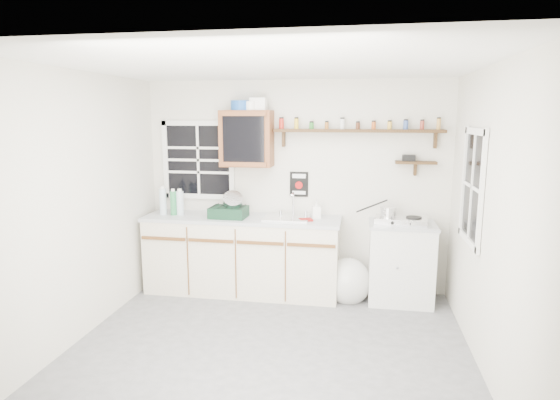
{
  "coord_description": "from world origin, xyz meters",
  "views": [
    {
      "loc": [
        0.77,
        -3.9,
        2.09
      ],
      "look_at": [
        -0.0,
        0.55,
        1.27
      ],
      "focal_mm": 30.0,
      "sensor_mm": 36.0,
      "label": 1
    }
  ],
  "objects": [
    {
      "name": "room",
      "position": [
        0.0,
        0.0,
        1.25
      ],
      "size": [
        3.64,
        3.24,
        2.54
      ],
      "color": "#525254",
      "rests_on": "ground"
    },
    {
      "name": "main_cabinet",
      "position": [
        -0.58,
        1.3,
        0.46
      ],
      "size": [
        2.31,
        0.63,
        0.92
      ],
      "color": "beige",
      "rests_on": "floor"
    },
    {
      "name": "right_cabinet",
      "position": [
        1.25,
        1.32,
        0.46
      ],
      "size": [
        0.73,
        0.57,
        0.91
      ],
      "color": "silver",
      "rests_on": "floor"
    },
    {
      "name": "sink",
      "position": [
        -0.05,
        1.3,
        0.93
      ],
      "size": [
        0.52,
        0.44,
        0.29
      ],
      "color": "silver",
      "rests_on": "main_cabinet"
    },
    {
      "name": "upper_cabinet",
      "position": [
        -0.55,
        1.44,
        1.82
      ],
      "size": [
        0.6,
        0.32,
        0.65
      ],
      "color": "brown",
      "rests_on": "wall_back"
    },
    {
      "name": "upper_cabinet_clutter",
      "position": [
        -0.53,
        1.44,
        2.21
      ],
      "size": [
        0.42,
        0.24,
        0.14
      ],
      "color": "#184A9E",
      "rests_on": "upper_cabinet"
    },
    {
      "name": "spice_shelf",
      "position": [
        0.72,
        1.51,
        1.93
      ],
      "size": [
        1.91,
        0.18,
        0.34
      ],
      "color": "black",
      "rests_on": "wall_back"
    },
    {
      "name": "secondary_shelf",
      "position": [
        1.36,
        1.52,
        1.58
      ],
      "size": [
        0.45,
        0.16,
        0.24
      ],
      "color": "black",
      "rests_on": "wall_back"
    },
    {
      "name": "warning_sign",
      "position": [
        0.05,
        1.59,
        1.28
      ],
      "size": [
        0.22,
        0.02,
        0.3
      ],
      "color": "black",
      "rests_on": "wall_back"
    },
    {
      "name": "window_back",
      "position": [
        -1.2,
        1.59,
        1.55
      ],
      "size": [
        0.93,
        0.03,
        0.98
      ],
      "color": "black",
      "rests_on": "wall_back"
    },
    {
      "name": "window_right",
      "position": [
        1.79,
        0.55,
        1.45
      ],
      "size": [
        0.03,
        0.78,
        1.08
      ],
      "color": "black",
      "rests_on": "wall_back"
    },
    {
      "name": "water_bottles",
      "position": [
        -1.43,
        1.28,
        1.07
      ],
      "size": [
        0.29,
        0.11,
        0.34
      ],
      "color": "silver",
      "rests_on": "main_cabinet"
    },
    {
      "name": "dish_rack",
      "position": [
        -0.71,
        1.25,
        1.02
      ],
      "size": [
        0.43,
        0.32,
        0.31
      ],
      "rotation": [
        0.0,
        0.0,
        -0.03
      ],
      "color": "black",
      "rests_on": "main_cabinet"
    },
    {
      "name": "soap_bottle",
      "position": [
        0.28,
        1.38,
        1.03
      ],
      "size": [
        0.11,
        0.11,
        0.21
      ],
      "primitive_type": "imported",
      "rotation": [
        0.0,
        0.0,
        0.18
      ],
      "color": "white",
      "rests_on": "main_cabinet"
    },
    {
      "name": "rag",
      "position": [
        0.18,
        1.23,
        0.93
      ],
      "size": [
        0.18,
        0.17,
        0.02
      ],
      "primitive_type": "cube",
      "rotation": [
        0.0,
        0.0,
        0.39
      ],
      "color": "maroon",
      "rests_on": "main_cabinet"
    },
    {
      "name": "hotplate",
      "position": [
        1.23,
        1.31,
        0.95
      ],
      "size": [
        0.59,
        0.35,
        0.08
      ],
      "rotation": [
        0.0,
        0.0,
        -0.1
      ],
      "color": "silver",
      "rests_on": "right_cabinet"
    },
    {
      "name": "saucepan",
      "position": [
        1.08,
        1.31,
        1.04
      ],
      "size": [
        0.44,
        0.22,
        0.19
      ],
      "rotation": [
        0.0,
        0.0,
        -0.18
      ],
      "color": "silver",
      "rests_on": "hotplate"
    },
    {
      "name": "trash_bag",
      "position": [
        0.67,
        1.24,
        0.23
      ],
      "size": [
        0.47,
        0.42,
        0.53
      ],
      "color": "beige",
      "rests_on": "floor"
    }
  ]
}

